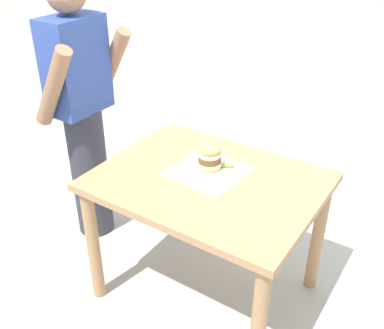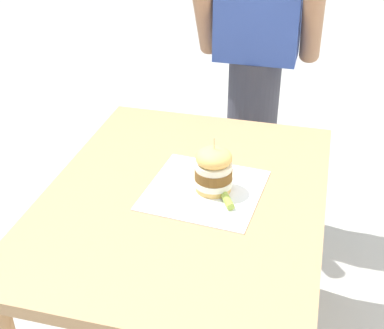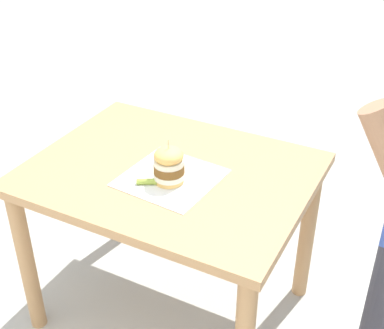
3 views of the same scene
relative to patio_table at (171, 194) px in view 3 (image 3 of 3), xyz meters
name	(u,v)px [view 3 (image 3 of 3)]	position (x,y,z in m)	size (l,w,h in m)	color
ground_plane	(174,306)	(0.00, 0.00, -0.65)	(80.00, 80.00, 0.00)	#ADAAA3
patio_table	(171,194)	(0.00, 0.00, 0.00)	(0.87, 1.12, 0.78)	tan
serving_paper	(171,178)	(0.06, 0.04, 0.13)	(0.35, 0.35, 0.00)	white
sandwich	(169,165)	(0.08, 0.04, 0.20)	(0.12, 0.12, 0.18)	#E5B25B
pickle_spear	(148,182)	(0.14, -0.02, 0.14)	(0.02, 0.02, 0.08)	#8EA83D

